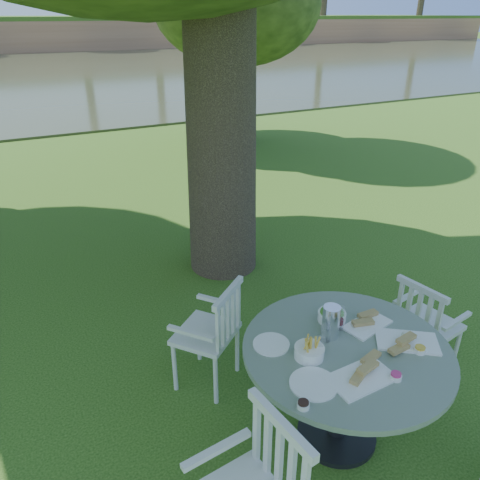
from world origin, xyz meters
name	(u,v)px	position (x,y,z in m)	size (l,w,h in m)	color
ground	(249,326)	(0.00, 0.00, 0.00)	(140.00, 140.00, 0.00)	#1E420D
table	(345,366)	(-0.06, -1.45, 0.64)	(1.36, 1.36, 0.80)	black
chair_ne	(423,321)	(0.95, -1.20, 0.52)	(0.48, 0.51, 0.88)	silver
chair_nw	(216,329)	(-0.60, -0.56, 0.54)	(0.63, 0.63, 0.92)	silver
tableware	(337,339)	(-0.11, -1.39, 0.85)	(1.19, 0.78, 0.23)	white
river	(29,75)	(0.00, 23.00, 0.00)	(100.00, 28.00, 0.12)	#323821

